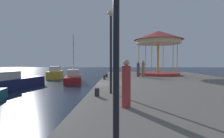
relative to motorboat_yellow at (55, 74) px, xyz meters
name	(u,v)px	position (x,y,z in m)	size (l,w,h in m)	color
ground_plane	(98,93)	(7.73, -11.55, -0.69)	(120.00, 120.00, 0.00)	#162338
quay_dock	(179,88)	(14.19, -11.55, -0.29)	(12.91, 29.43, 0.80)	slate
motorboat_yellow	(55,74)	(0.00, 0.00, 0.00)	(2.99, 5.03, 1.79)	gold
motorboat_navy	(13,82)	(-0.23, -9.98, -0.06)	(3.32, 6.27, 1.66)	#19214C
sailboat_red	(73,77)	(3.99, -4.76, -0.10)	(2.91, 5.59, 5.92)	maroon
carousel	(158,42)	(14.55, -3.14, 4.33)	(6.19, 6.19, 5.63)	#B23333
lamp_post_mid_promenade	(111,37)	(8.98, -15.96, 3.14)	(0.36, 0.36, 4.46)	black
bollard_center	(107,75)	(8.16, -6.57, 0.31)	(0.24, 0.24, 0.40)	#2D2D33
bollard_south	(104,77)	(8.09, -8.81, 0.31)	(0.24, 0.24, 0.40)	#2D2D33
bollard_north	(97,92)	(8.32, -16.72, 0.31)	(0.24, 0.24, 0.40)	#2D2D33
person_mid_promenade	(126,85)	(9.66, -18.66, 0.95)	(0.34, 0.34, 1.80)	#B23833
person_by_the_water	(138,69)	(11.67, -5.95, 0.94)	(0.34, 0.34, 1.77)	#514C56
person_far_corner	(143,69)	(12.25, -5.84, 0.99)	(0.34, 0.34, 1.88)	#937A4C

